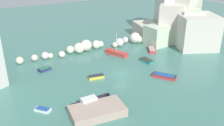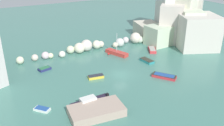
{
  "view_description": "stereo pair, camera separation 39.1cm",
  "coord_description": "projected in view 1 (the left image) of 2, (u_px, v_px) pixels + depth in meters",
  "views": [
    {
      "loc": [
        -22.03,
        -35.66,
        20.69
      ],
      "look_at": [
        0.0,
        3.62,
        1.0
      ],
      "focal_mm": 39.51,
      "sensor_mm": 36.0,
      "label": 1
    },
    {
      "loc": [
        -21.69,
        -35.85,
        20.69
      ],
      "look_at": [
        0.0,
        3.62,
        1.0
      ],
      "focal_mm": 39.51,
      "sensor_mm": 36.0,
      "label": 2
    }
  ],
  "objects": [
    {
      "name": "cove_water",
      "position": [
        121.0,
        75.0,
        46.66
      ],
      "size": [
        160.0,
        160.0,
        0.0
      ],
      "primitive_type": "plane",
      "color": "#467D6F",
      "rests_on": "ground"
    },
    {
      "name": "cliff_headland_right",
      "position": [
        179.0,
        18.0,
        64.2
      ],
      "size": [
        19.22,
        22.67,
        16.34
      ],
      "color": "beige",
      "rests_on": "ground"
    },
    {
      "name": "rock_breakwater",
      "position": [
        102.0,
        44.0,
        59.27
      ],
      "size": [
        35.82,
        3.66,
        2.75
      ],
      "color": "beige",
      "rests_on": "ground"
    },
    {
      "name": "stone_dock",
      "position": [
        97.0,
        111.0,
        34.63
      ],
      "size": [
        8.02,
        4.94,
        1.26
      ],
      "primitive_type": "cube",
      "rotation": [
        0.0,
        0.0,
        -0.1
      ],
      "color": "tan",
      "rests_on": "ground"
    },
    {
      "name": "channel_buoy",
      "position": [
        108.0,
        54.0,
        55.8
      ],
      "size": [
        0.48,
        0.48,
        0.48
      ],
      "primitive_type": "sphere",
      "color": "red",
      "rests_on": "cove_water"
    },
    {
      "name": "moored_boat_0",
      "position": [
        164.0,
        76.0,
        45.42
      ],
      "size": [
        3.77,
        4.43,
        0.58
      ],
      "rotation": [
        0.0,
        0.0,
        5.33
      ],
      "color": "#C63038",
      "rests_on": "cove_water"
    },
    {
      "name": "moored_boat_1",
      "position": [
        116.0,
        53.0,
        55.91
      ],
      "size": [
        3.36,
        5.79,
        5.04
      ],
      "rotation": [
        0.0,
        0.0,
        1.93
      ],
      "color": "#C63C34",
      "rests_on": "cove_water"
    },
    {
      "name": "moored_boat_2",
      "position": [
        91.0,
        103.0,
        36.55
      ],
      "size": [
        6.1,
        1.96,
        1.59
      ],
      "rotation": [
        0.0,
        0.0,
        3.17
      ],
      "color": "teal",
      "rests_on": "cove_water"
    },
    {
      "name": "moored_boat_3",
      "position": [
        44.0,
        69.0,
        48.29
      ],
      "size": [
        2.61,
        1.91,
        0.53
      ],
      "rotation": [
        0.0,
        0.0,
        3.41
      ],
      "color": "navy",
      "rests_on": "cove_water"
    },
    {
      "name": "moored_boat_4",
      "position": [
        43.0,
        110.0,
        35.69
      ],
      "size": [
        2.36,
        2.48,
        0.43
      ],
      "rotation": [
        0.0,
        0.0,
        2.29
      ],
      "color": "white",
      "rests_on": "cove_water"
    },
    {
      "name": "moored_boat_5",
      "position": [
        147.0,
        61.0,
        52.17
      ],
      "size": [
        1.79,
        3.25,
        0.56
      ],
      "rotation": [
        0.0,
        0.0,
        4.82
      ],
      "color": "teal",
      "rests_on": "cove_water"
    },
    {
      "name": "moored_boat_6",
      "position": [
        96.0,
        77.0,
        45.15
      ],
      "size": [
        2.99,
        1.57,
        0.58
      ],
      "rotation": [
        0.0,
        0.0,
        6.12
      ],
      "color": "gold",
      "rests_on": "cove_water"
    },
    {
      "name": "moored_boat_7",
      "position": [
        152.0,
        50.0,
        58.15
      ],
      "size": [
        3.19,
        4.12,
        0.66
      ],
      "rotation": [
        0.0,
        0.0,
        1.06
      ],
      "color": "#CF363A",
      "rests_on": "cove_water"
    }
  ]
}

